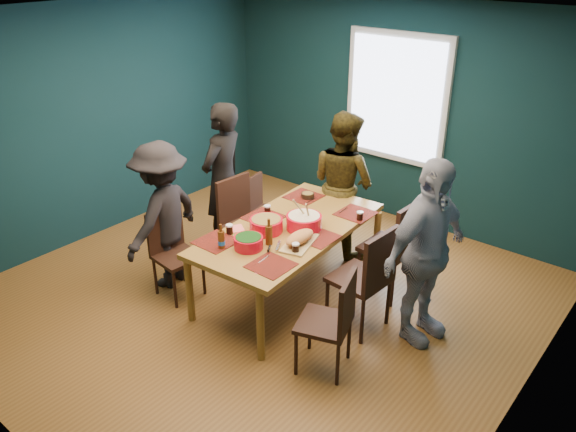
# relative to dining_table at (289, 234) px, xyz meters

# --- Properties ---
(room) EXTENTS (5.01, 5.01, 2.71)m
(room) POSITION_rel_dining_table_xyz_m (-0.19, 0.07, 0.68)
(room) COLOR brown
(room) RESTS_ON ground
(dining_table) EXTENTS (1.14, 2.07, 0.76)m
(dining_table) POSITION_rel_dining_table_xyz_m (0.00, 0.00, 0.00)
(dining_table) COLOR olive
(dining_table) RESTS_ON floor
(chair_left_far) EXTENTS (0.43, 0.43, 0.83)m
(chair_left_far) POSITION_rel_dining_table_xyz_m (-0.96, 0.63, -0.21)
(chair_left_far) COLOR black
(chair_left_far) RESTS_ON floor
(chair_left_mid) EXTENTS (0.48, 0.48, 0.99)m
(chair_left_mid) POSITION_rel_dining_table_xyz_m (-0.81, 0.16, -0.11)
(chair_left_mid) COLOR black
(chair_left_mid) RESTS_ON floor
(chair_left_near) EXTENTS (0.44, 0.44, 0.89)m
(chair_left_near) POSITION_rel_dining_table_xyz_m (-0.94, -0.69, -0.17)
(chair_left_near) COLOR black
(chair_left_near) RESTS_ON floor
(chair_right_far) EXTENTS (0.48, 0.48, 1.04)m
(chair_right_far) POSITION_rel_dining_table_xyz_m (0.82, 0.67, -0.09)
(chair_right_far) COLOR black
(chair_right_far) RESTS_ON floor
(chair_right_mid) EXTENTS (0.50, 0.50, 1.04)m
(chair_right_mid) POSITION_rel_dining_table_xyz_m (0.91, 0.00, -0.09)
(chair_right_mid) COLOR black
(chair_right_mid) RESTS_ON floor
(chair_right_near) EXTENTS (0.52, 0.52, 0.91)m
(chair_right_near) POSITION_rel_dining_table_xyz_m (0.99, -0.64, -0.16)
(chair_right_near) COLOR black
(chair_right_near) RESTS_ON floor
(person_far_left) EXTENTS (0.52, 0.70, 1.74)m
(person_far_left) POSITION_rel_dining_table_xyz_m (-1.16, 0.26, 0.18)
(person_far_left) COLOR black
(person_far_left) RESTS_ON floor
(person_back) EXTENTS (0.89, 0.75, 1.64)m
(person_back) POSITION_rel_dining_table_xyz_m (-0.15, 1.13, 0.12)
(person_back) COLOR black
(person_back) RESTS_ON floor
(person_right) EXTENTS (0.60, 1.06, 1.71)m
(person_right) POSITION_rel_dining_table_xyz_m (1.32, 0.23, 0.16)
(person_right) COLOR white
(person_right) RESTS_ON floor
(person_near_left) EXTENTS (0.77, 1.09, 1.54)m
(person_near_left) POSITION_rel_dining_table_xyz_m (-1.13, -0.62, 0.08)
(person_near_left) COLOR black
(person_near_left) RESTS_ON floor
(bowl_salad) EXTENTS (0.32, 0.32, 0.13)m
(bowl_salad) POSITION_rel_dining_table_xyz_m (-0.12, -0.20, 0.14)
(bowl_salad) COLOR red
(bowl_salad) RESTS_ON dining_table
(bowl_dumpling) EXTENTS (0.34, 0.34, 0.32)m
(bowl_dumpling) POSITION_rel_dining_table_xyz_m (0.13, 0.07, 0.15)
(bowl_dumpling) COLOR red
(bowl_dumpling) RESTS_ON dining_table
(bowl_herbs) EXTENTS (0.26, 0.26, 0.12)m
(bowl_herbs) POSITION_rel_dining_table_xyz_m (-0.02, -0.55, 0.13)
(bowl_herbs) COLOR red
(bowl_herbs) RESTS_ON dining_table
(cutting_board) EXTENTS (0.33, 0.56, 0.12)m
(cutting_board) POSITION_rel_dining_table_xyz_m (0.28, -0.20, 0.13)
(cutting_board) COLOR tan
(cutting_board) RESTS_ON dining_table
(small_bowl) EXTENTS (0.14, 0.14, 0.06)m
(small_bowl) POSITION_rel_dining_table_xyz_m (-0.28, 0.65, 0.10)
(small_bowl) COLOR black
(small_bowl) RESTS_ON dining_table
(beer_bottle_a) EXTENTS (0.06, 0.06, 0.24)m
(beer_bottle_a) POSITION_rel_dining_table_xyz_m (-0.21, -0.71, 0.16)
(beer_bottle_a) COLOR #4E280D
(beer_bottle_a) RESTS_ON dining_table
(beer_bottle_b) EXTENTS (0.06, 0.06, 0.25)m
(beer_bottle_b) POSITION_rel_dining_table_xyz_m (0.07, -0.38, 0.17)
(beer_bottle_b) COLOR #4E280D
(beer_bottle_b) RESTS_ON dining_table
(cola_glass_a) EXTENTS (0.07, 0.07, 0.09)m
(cola_glass_a) POSITION_rel_dining_table_xyz_m (-0.35, -0.46, 0.12)
(cola_glass_a) COLOR black
(cola_glass_a) RESTS_ON dining_table
(cola_glass_b) EXTENTS (0.07, 0.07, 0.09)m
(cola_glass_b) POSITION_rel_dining_table_xyz_m (0.36, -0.35, 0.12)
(cola_glass_b) COLOR black
(cola_glass_b) RESTS_ON dining_table
(cola_glass_c) EXTENTS (0.07, 0.07, 0.09)m
(cola_glass_c) POSITION_rel_dining_table_xyz_m (0.44, 0.56, 0.12)
(cola_glass_c) COLOR black
(cola_glass_c) RESTS_ON dining_table
(cola_glass_d) EXTENTS (0.07, 0.07, 0.09)m
(cola_glass_d) POSITION_rel_dining_table_xyz_m (-0.35, 0.09, 0.12)
(cola_glass_d) COLOR black
(cola_glass_d) RESTS_ON dining_table
(napkin_a) EXTENTS (0.18, 0.18, 0.00)m
(napkin_a) POSITION_rel_dining_table_xyz_m (0.36, -0.01, 0.07)
(napkin_a) COLOR #FF6D6B
(napkin_a) RESTS_ON dining_table
(napkin_b) EXTENTS (0.21, 0.21, 0.00)m
(napkin_b) POSITION_rel_dining_table_xyz_m (-0.38, -0.36, 0.07)
(napkin_b) COLOR #FF6D6B
(napkin_b) RESTS_ON dining_table
(napkin_c) EXTENTS (0.18, 0.18, 0.00)m
(napkin_c) POSITION_rel_dining_table_xyz_m (0.34, -0.75, 0.07)
(napkin_c) COLOR #FF6D6B
(napkin_c) RESTS_ON dining_table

